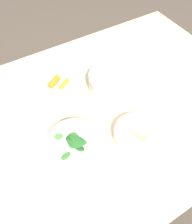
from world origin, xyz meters
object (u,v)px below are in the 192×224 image
Objects in this scene: bowl_cookies at (138,134)px; ruler at (58,58)px; bowl_carrots at (59,96)px; bowl_beans_hotdog at (113,81)px; bowl_greens at (75,146)px.

bowl_cookies is 0.45× the size of ruler.
bowl_carrots is 0.46× the size of ruler.
bowl_beans_hotdog is 0.53× the size of ruler.
bowl_greens is 1.13× the size of bowl_cookies.
ruler is (0.13, 0.41, -0.03)m from bowl_greens.
bowl_cookies is 0.47m from ruler.
bowl_cookies is (0.15, -0.25, -0.01)m from bowl_carrots.
bowl_cookies is at bearing -102.85° from bowl_beans_hotdog.
bowl_beans_hotdog is at bearing 34.15° from bowl_greens.
bowl_greens is 0.29m from bowl_beans_hotdog.
ruler is (-0.11, 0.25, -0.03)m from bowl_beans_hotdog.
bowl_cookies reaches higher than ruler.
bowl_carrots reaches higher than bowl_cookies.
bowl_cookies is at bearing -17.81° from bowl_greens.
bowl_carrots is at bearing -112.47° from ruler.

